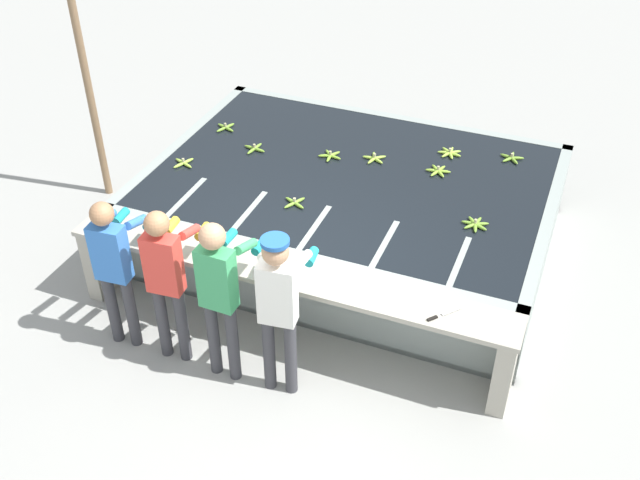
# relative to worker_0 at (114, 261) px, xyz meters

# --- Properties ---
(ground_plane) EXTENTS (80.00, 80.00, 0.00)m
(ground_plane) POSITION_rel_worker_0_xyz_m (1.44, 0.33, -0.96)
(ground_plane) COLOR #999993
(ground_plane) RESTS_ON ground
(wash_tank) EXTENTS (4.38, 3.15, 0.87)m
(wash_tank) POSITION_rel_worker_0_xyz_m (1.44, 2.34, -0.53)
(wash_tank) COLOR gray
(wash_tank) RESTS_ON ground
(work_ledge) EXTENTS (4.38, 0.45, 0.87)m
(work_ledge) POSITION_rel_worker_0_xyz_m (1.44, 0.55, -0.35)
(work_ledge) COLOR #A8A393
(work_ledge) RESTS_ON ground
(worker_0) EXTENTS (0.44, 0.72, 1.62)m
(worker_0) POSITION_rel_worker_0_xyz_m (0.00, 0.00, 0.00)
(worker_0) COLOR #38383D
(worker_0) RESTS_ON ground
(worker_1) EXTENTS (0.44, 0.73, 1.65)m
(worker_1) POSITION_rel_worker_0_xyz_m (0.55, 0.01, 0.03)
(worker_1) COLOR #38383D
(worker_1) RESTS_ON ground
(worker_2) EXTENTS (0.41, 0.72, 1.70)m
(worker_2) POSITION_rel_worker_0_xyz_m (1.10, -0.03, 0.06)
(worker_2) COLOR #38383D
(worker_2) RESTS_ON ground
(worker_3) EXTENTS (0.46, 0.74, 1.69)m
(worker_3) POSITION_rel_worker_0_xyz_m (1.65, 0.00, 0.06)
(worker_3) COLOR #38383D
(worker_3) RESTS_ON ground
(banana_bunch_floating_0) EXTENTS (0.28, 0.27, 0.08)m
(banana_bunch_floating_0) POSITION_rel_worker_0_xyz_m (2.33, 3.21, -0.08)
(banana_bunch_floating_0) COLOR #9EC642
(banana_bunch_floating_0) RESTS_ON wash_tank
(banana_bunch_floating_1) EXTENTS (0.27, 0.28, 0.08)m
(banana_bunch_floating_1) POSITION_rel_worker_0_xyz_m (1.57, 2.77, -0.08)
(banana_bunch_floating_1) COLOR #9EC642
(banana_bunch_floating_1) RESTS_ON wash_tank
(banana_bunch_floating_2) EXTENTS (0.27, 0.28, 0.08)m
(banana_bunch_floating_2) POSITION_rel_worker_0_xyz_m (2.91, 1.92, -0.08)
(banana_bunch_floating_2) COLOR #75A333
(banana_bunch_floating_2) RESTS_ON wash_tank
(banana_bunch_floating_3) EXTENTS (0.28, 0.28, 0.08)m
(banana_bunch_floating_3) POSITION_rel_worker_0_xyz_m (0.22, 2.46, -0.08)
(banana_bunch_floating_3) COLOR #75A333
(banana_bunch_floating_3) RESTS_ON wash_tank
(banana_bunch_floating_4) EXTENTS (0.27, 0.27, 0.08)m
(banana_bunch_floating_4) POSITION_rel_worker_0_xyz_m (1.10, 1.60, -0.08)
(banana_bunch_floating_4) COLOR #75A333
(banana_bunch_floating_4) RESTS_ON wash_tank
(banana_bunch_floating_5) EXTENTS (0.28, 0.27, 0.08)m
(banana_bunch_floating_5) POSITION_rel_worker_0_xyz_m (3.01, 3.36, -0.08)
(banana_bunch_floating_5) COLOR #75A333
(banana_bunch_floating_5) RESTS_ON wash_tank
(banana_bunch_floating_6) EXTENTS (0.28, 0.27, 0.08)m
(banana_bunch_floating_6) POSITION_rel_worker_0_xyz_m (1.09, 2.64, -0.08)
(banana_bunch_floating_6) COLOR #7FAD33
(banana_bunch_floating_6) RESTS_ON wash_tank
(banana_bunch_floating_7) EXTENTS (0.27, 0.27, 0.08)m
(banana_bunch_floating_7) POSITION_rel_worker_0_xyz_m (-0.33, 2.79, -0.08)
(banana_bunch_floating_7) COLOR #75A333
(banana_bunch_floating_7) RESTS_ON wash_tank
(banana_bunch_floating_8) EXTENTS (0.28, 0.28, 0.08)m
(banana_bunch_floating_8) POSITION_rel_worker_0_xyz_m (2.31, 2.77, -0.08)
(banana_bunch_floating_8) COLOR #8CB738
(banana_bunch_floating_8) RESTS_ON wash_tank
(banana_bunch_floating_9) EXTENTS (0.27, 0.27, 0.08)m
(banana_bunch_floating_9) POSITION_rel_worker_0_xyz_m (-0.38, 1.87, -0.08)
(banana_bunch_floating_9) COLOR #9EC642
(banana_bunch_floating_9) RESTS_ON wash_tank
(knife_0) EXTENTS (0.25, 0.29, 0.02)m
(knife_0) POSITION_rel_worker_0_xyz_m (2.92, 0.48, -0.08)
(knife_0) COLOR silver
(knife_0) RESTS_ON work_ledge
(support_post_left) EXTENTS (0.09, 0.09, 3.20)m
(support_post_left) POSITION_rel_worker_0_xyz_m (-1.74, 2.16, 0.64)
(support_post_left) COLOR #846647
(support_post_left) RESTS_ON ground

